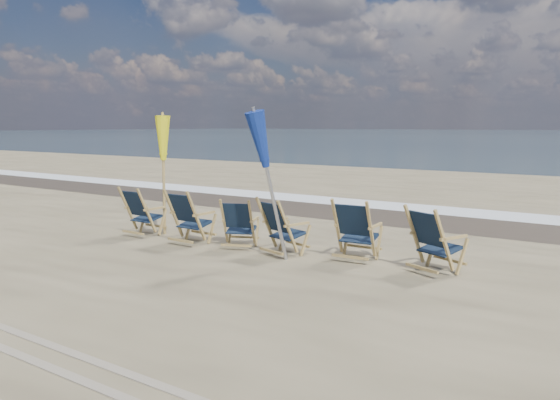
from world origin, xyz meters
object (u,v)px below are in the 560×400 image
(beach_chair_3, at_px, (288,230))
(umbrella_blue, at_px, (272,145))
(beach_chair_5, at_px, (444,244))
(beach_chair_4, at_px, (371,232))
(beach_chair_0, at_px, (147,213))
(beach_chair_1, at_px, (196,219))
(umbrella_yellow, at_px, (163,145))
(beach_chair_2, at_px, (252,224))

(beach_chair_3, bearing_deg, umbrella_blue, 85.04)
(beach_chair_3, xyz_separation_m, beach_chair_5, (2.39, 0.28, 0.01))
(beach_chair_4, bearing_deg, beach_chair_0, 3.25)
(beach_chair_1, xyz_separation_m, umbrella_blue, (1.69, -0.13, 1.32))
(beach_chair_3, xyz_separation_m, umbrella_yellow, (-3.13, 0.40, 1.26))
(beach_chair_1, relative_size, umbrella_yellow, 0.44)
(beach_chair_2, bearing_deg, umbrella_yellow, -26.30)
(beach_chair_1, distance_m, umbrella_yellow, 1.90)
(beach_chair_1, height_order, beach_chair_5, beach_chair_1)
(beach_chair_3, bearing_deg, beach_chair_0, 18.45)
(beach_chair_1, xyz_separation_m, beach_chair_3, (1.80, 0.15, -0.02))
(beach_chair_5, bearing_deg, beach_chair_1, 29.33)
(beach_chair_0, distance_m, beach_chair_1, 1.28)
(beach_chair_5, xyz_separation_m, umbrella_blue, (-2.50, -0.56, 1.33))
(beach_chair_0, bearing_deg, beach_chair_3, -176.83)
(umbrella_yellow, relative_size, umbrella_blue, 0.96)
(beach_chair_1, relative_size, umbrella_blue, 0.42)
(beach_chair_5, height_order, umbrella_blue, umbrella_blue)
(beach_chair_5, distance_m, umbrella_blue, 2.89)
(umbrella_yellow, bearing_deg, beach_chair_4, 0.73)
(beach_chair_1, bearing_deg, beach_chair_4, -167.47)
(beach_chair_2, bearing_deg, umbrella_blue, 125.92)
(beach_chair_0, distance_m, umbrella_blue, 3.26)
(beach_chair_2, xyz_separation_m, beach_chair_4, (2.08, 0.25, 0.06))
(beach_chair_1, relative_size, beach_chair_4, 1.00)
(umbrella_yellow, bearing_deg, umbrella_blue, -12.54)
(umbrella_yellow, bearing_deg, beach_chair_1, -22.27)
(beach_chair_2, distance_m, umbrella_blue, 1.64)
(beach_chair_4, distance_m, umbrella_yellow, 4.52)
(beach_chair_0, bearing_deg, beach_chair_5, -174.80)
(beach_chair_3, distance_m, umbrella_yellow, 3.39)
(beach_chair_1, height_order, beach_chair_2, beach_chair_1)
(beach_chair_5, bearing_deg, beach_chair_3, 30.17)
(beach_chair_3, relative_size, umbrella_yellow, 0.42)
(beach_chair_0, relative_size, beach_chair_5, 0.97)
(umbrella_yellow, bearing_deg, beach_chair_0, -84.55)
(beach_chair_3, distance_m, umbrella_blue, 1.38)
(beach_chair_0, distance_m, beach_chair_4, 4.33)
(beach_chair_2, bearing_deg, beach_chair_5, 159.86)
(umbrella_blue, bearing_deg, beach_chair_5, 12.53)
(beach_chair_3, bearing_deg, beach_chair_1, 21.10)
(beach_chair_2, distance_m, beach_chair_5, 3.25)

